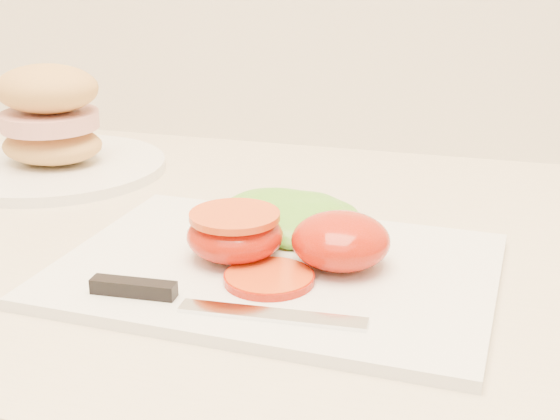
# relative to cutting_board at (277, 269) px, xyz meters

# --- Properties ---
(cutting_board) EXTENTS (0.37, 0.28, 0.01)m
(cutting_board) POSITION_rel_cutting_board_xyz_m (0.00, 0.00, 0.00)
(cutting_board) COLOR white
(cutting_board) RESTS_ON counter
(tomato_half_dome) EXTENTS (0.08, 0.08, 0.05)m
(tomato_half_dome) POSITION_rel_cutting_board_xyz_m (0.05, 0.01, 0.03)
(tomato_half_dome) COLOR red
(tomato_half_dome) RESTS_ON cutting_board
(tomato_half_cut) EXTENTS (0.08, 0.08, 0.04)m
(tomato_half_cut) POSITION_rel_cutting_board_xyz_m (-0.04, 0.00, 0.03)
(tomato_half_cut) COLOR red
(tomato_half_cut) RESTS_ON cutting_board
(tomato_slice_0) EXTENTS (0.07, 0.07, 0.01)m
(tomato_slice_0) POSITION_rel_cutting_board_xyz_m (0.00, -0.04, 0.01)
(tomato_slice_0) COLOR #D24E10
(tomato_slice_0) RESTS_ON cutting_board
(lettuce_leaf_0) EXTENTS (0.15, 0.11, 0.03)m
(lettuce_leaf_0) POSITION_rel_cutting_board_xyz_m (-0.01, 0.08, 0.02)
(lettuce_leaf_0) COLOR #6DBE32
(lettuce_leaf_0) RESTS_ON cutting_board
(knife) EXTENTS (0.22, 0.03, 0.01)m
(knife) POSITION_rel_cutting_board_xyz_m (-0.05, -0.09, 0.01)
(knife) COLOR silver
(knife) RESTS_ON cutting_board
(sandwich_plate) EXTENTS (0.26, 0.26, 0.13)m
(sandwich_plate) POSITION_rel_cutting_board_xyz_m (-0.34, 0.21, 0.04)
(sandwich_plate) COLOR white
(sandwich_plate) RESTS_ON counter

